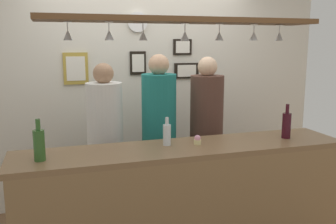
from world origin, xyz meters
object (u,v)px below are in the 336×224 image
bottle_champagne_green (39,144)px  wall_clock (138,22)px  bottle_soda_clear (167,134)px  picture_frame_caricature (76,69)px  person_left_white_patterned_shirt (105,132)px  picture_frame_lower_pair (187,71)px  bottle_wine_dark_red (286,125)px  picture_frame_crest (138,63)px  person_right_brown_shirt (206,122)px  person_middle_teal_shirt (159,123)px  cupcake (197,140)px  picture_frame_upper_small (183,47)px

bottle_champagne_green → wall_clock: (1.05, 1.44, 0.92)m
bottle_soda_clear → wall_clock: (0.07, 1.32, 0.95)m
picture_frame_caricature → person_left_white_patterned_shirt: bearing=-72.5°
person_left_white_patterned_shirt → picture_frame_lower_pair: person_left_white_patterned_shirt is taller
bottle_wine_dark_red → person_left_white_patterned_shirt: bearing=152.6°
person_left_white_patterned_shirt → picture_frame_crest: 1.02m
bottle_champagne_green → picture_frame_lower_pair: (1.63, 1.45, 0.38)m
person_right_brown_shirt → bottle_soda_clear: 0.93m
person_middle_teal_shirt → picture_frame_lower_pair: 0.96m
person_left_white_patterned_shirt → picture_frame_caricature: bearing=107.5°
picture_frame_crest → person_middle_teal_shirt: bearing=-85.4°
person_middle_teal_shirt → picture_frame_crest: (-0.05, 0.66, 0.56)m
cupcake → bottle_champagne_green: bearing=-176.8°
cupcake → picture_frame_lower_pair: 1.51m
bottle_soda_clear → picture_frame_upper_small: (0.60, 1.33, 0.68)m
bottle_champagne_green → picture_frame_crest: (1.04, 1.45, 0.48)m
bottle_soda_clear → cupcake: (0.25, -0.05, -0.06)m
bottle_wine_dark_red → cupcake: 0.82m
bottle_wine_dark_red → picture_frame_crest: bearing=125.0°
bottle_soda_clear → bottle_wine_dark_red: bearing=-4.7°
bottle_champagne_green → cupcake: bottle_champagne_green is taller
picture_frame_upper_small → cupcake: bearing=-104.3°
picture_frame_lower_pair → wall_clock: bearing=-179.4°
cupcake → picture_frame_lower_pair: (0.40, 1.38, 0.46)m
picture_frame_lower_pair → wall_clock: wall_clock is taller
person_right_brown_shirt → picture_frame_crest: picture_frame_crest is taller
person_middle_teal_shirt → picture_frame_crest: bearing=94.6°
person_right_brown_shirt → picture_frame_upper_small: (-0.04, 0.66, 0.76)m
bottle_soda_clear → picture_frame_lower_pair: size_ratio=0.77×
bottle_wine_dark_red → bottle_soda_clear: (-1.06, 0.09, -0.03)m
bottle_soda_clear → picture_frame_upper_small: bearing=65.8°
bottle_soda_clear → picture_frame_lower_pair: (0.65, 1.33, 0.40)m
person_right_brown_shirt → wall_clock: size_ratio=7.68×
person_middle_teal_shirt → picture_frame_crest: 0.87m
bottle_champagne_green → picture_frame_crest: size_ratio=1.15×
bottle_wine_dark_red → picture_frame_caricature: picture_frame_caricature is taller
person_middle_teal_shirt → bottle_soda_clear: bearing=-100.2°
picture_frame_upper_small → person_left_white_patterned_shirt: bearing=-146.9°
picture_frame_crest → wall_clock: size_ratio=1.18×
person_left_white_patterned_shirt → bottle_wine_dark_red: (1.47, -0.76, 0.14)m
person_left_white_patterned_shirt → picture_frame_upper_small: bearing=33.1°
person_left_white_patterned_shirt → bottle_soda_clear: 0.80m
person_middle_teal_shirt → bottle_champagne_green: person_middle_teal_shirt is taller
wall_clock → bottle_wine_dark_red: bearing=-54.9°
bottle_soda_clear → picture_frame_upper_small: picture_frame_upper_small is taller
picture_frame_caricature → bottle_soda_clear: bearing=-65.2°
person_left_white_patterned_shirt → picture_frame_upper_small: 1.44m
wall_clock → person_left_white_patterned_shirt: bearing=-126.3°
person_right_brown_shirt → picture_frame_lower_pair: person_right_brown_shirt is taller
wall_clock → person_right_brown_shirt: bearing=-49.1°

